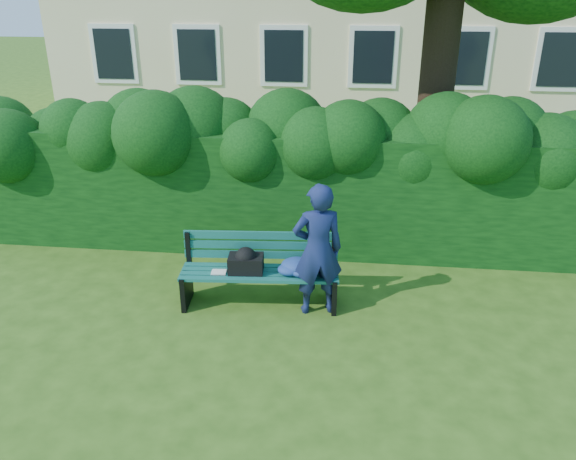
# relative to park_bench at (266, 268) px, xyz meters

# --- Properties ---
(ground) EXTENTS (80.00, 80.00, 0.00)m
(ground) POSITION_rel_park_bench_xyz_m (0.25, -0.42, -0.50)
(ground) COLOR #305315
(ground) RESTS_ON ground
(hedge) EXTENTS (10.00, 1.00, 1.80)m
(hedge) POSITION_rel_park_bench_xyz_m (0.25, 1.78, 0.40)
(hedge) COLOR black
(hedge) RESTS_ON ground
(park_bench) EXTENTS (1.99, 0.71, 0.89)m
(park_bench) POSITION_rel_park_bench_xyz_m (0.00, 0.00, 0.00)
(park_bench) COLOR #105243
(park_bench) RESTS_ON ground
(man_reading) EXTENTS (0.69, 0.54, 1.67)m
(man_reading) POSITION_rel_park_bench_xyz_m (0.64, -0.11, 0.34)
(man_reading) COLOR navy
(man_reading) RESTS_ON ground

